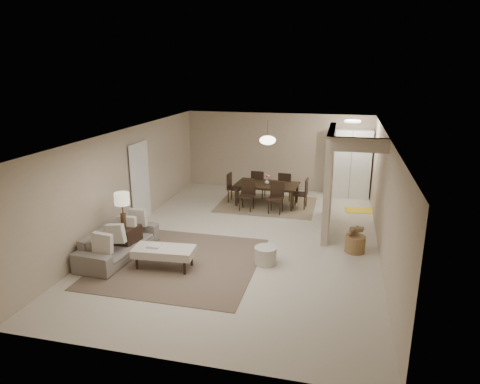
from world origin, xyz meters
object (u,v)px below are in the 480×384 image
(dining_table, at_px, (267,194))
(round_pouf, at_px, (266,256))
(sofa, at_px, (118,243))
(pantry_cabinet, at_px, (351,164))
(ottoman_bench, at_px, (164,252))
(wicker_basket, at_px, (355,244))
(side_table, at_px, (125,240))

(dining_table, bearing_deg, round_pouf, -75.99)
(sofa, xyz_separation_m, round_pouf, (3.13, 0.36, -0.13))
(pantry_cabinet, bearing_deg, ottoman_bench, -121.10)
(pantry_cabinet, relative_size, dining_table, 1.16)
(sofa, xyz_separation_m, wicker_basket, (4.93, 1.41, -0.12))
(ottoman_bench, xyz_separation_m, round_pouf, (1.95, 0.66, -0.17))
(pantry_cabinet, height_order, ottoman_bench, pantry_cabinet)
(sofa, relative_size, dining_table, 1.16)
(pantry_cabinet, xyz_separation_m, side_table, (-4.75, -5.51, -0.75))
(side_table, xyz_separation_m, dining_table, (2.40, 4.04, 0.02))
(ottoman_bench, xyz_separation_m, dining_table, (1.27, 4.55, -0.03))
(side_table, height_order, dining_table, dining_table)
(pantry_cabinet, bearing_deg, side_table, -130.77)
(pantry_cabinet, relative_size, ottoman_bench, 1.67)
(pantry_cabinet, height_order, dining_table, pantry_cabinet)
(pantry_cabinet, height_order, wicker_basket, pantry_cabinet)
(sofa, height_order, ottoman_bench, sofa)
(ottoman_bench, height_order, wicker_basket, ottoman_bench)
(round_pouf, height_order, wicker_basket, wicker_basket)
(round_pouf, bearing_deg, side_table, -177.03)
(pantry_cabinet, bearing_deg, wicker_basket, -88.31)
(round_pouf, distance_m, dining_table, 3.95)
(round_pouf, bearing_deg, ottoman_bench, -161.31)
(dining_table, bearing_deg, side_table, -116.58)
(round_pouf, height_order, dining_table, dining_table)
(sofa, relative_size, ottoman_bench, 1.68)
(side_table, height_order, round_pouf, side_table)
(pantry_cabinet, bearing_deg, dining_table, -148.09)
(side_table, xyz_separation_m, round_pouf, (3.08, 0.16, -0.12))
(side_table, relative_size, dining_table, 0.33)
(side_table, relative_size, round_pouf, 1.29)
(wicker_basket, bearing_deg, side_table, -166.10)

